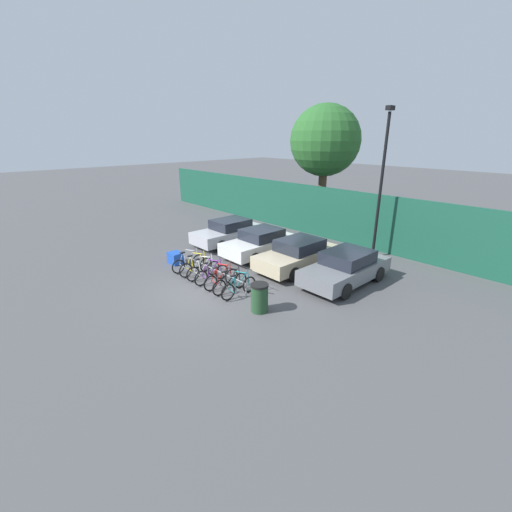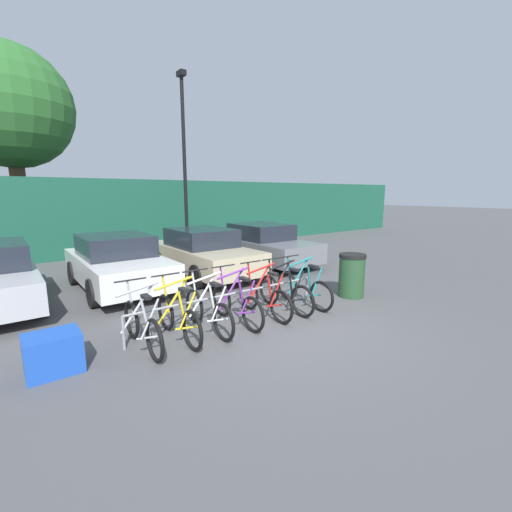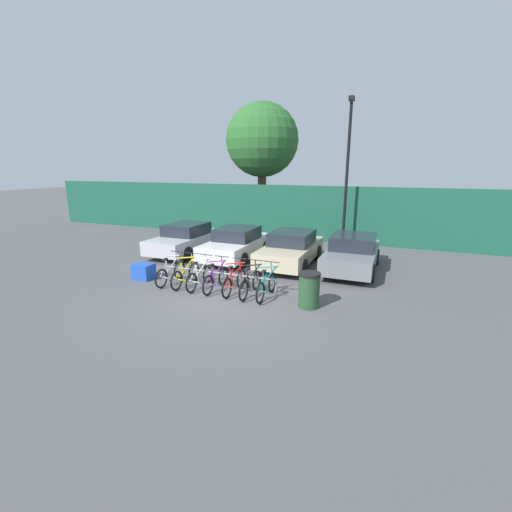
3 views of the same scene
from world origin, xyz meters
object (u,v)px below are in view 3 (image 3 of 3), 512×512
at_px(bike_rack, 218,274).
at_px(car_grey, 352,253).
at_px(bicycle_silver, 171,273).
at_px(bicycle_white, 200,277).
at_px(trash_bin, 309,290).
at_px(car_beige, 291,248).
at_px(bicycle_yellow, 186,275).
at_px(bicycle_black, 250,284).
at_px(bicycle_teal, 267,286).
at_px(cargo_crate, 144,271).
at_px(bicycle_purple, 216,279).
at_px(bicycle_red, 234,282).
at_px(car_silver, 186,239).
at_px(lamp_post, 347,168).
at_px(car_white, 237,244).
at_px(tree_behind_hoarding, 262,141).

relative_size(bike_rack, car_grey, 0.97).
relative_size(bicycle_silver, bicycle_white, 1.00).
bearing_deg(trash_bin, car_beige, 113.42).
distance_m(bike_rack, bicycle_yellow, 1.19).
distance_m(bicycle_black, bicycle_teal, 0.54).
bearing_deg(trash_bin, cargo_crate, 177.61).
bearing_deg(cargo_crate, bicycle_white, -0.98).
xyz_separation_m(bicycle_purple, cargo_crate, (-3.01, 0.04, -0.10)).
distance_m(bike_rack, bicycle_red, 0.70).
bearing_deg(car_silver, lamp_post, 31.26).
bearing_deg(lamp_post, bicycle_black, -101.69).
distance_m(bicycle_purple, trash_bin, 3.18).
distance_m(bicycle_black, car_white, 4.50).
height_order(bicycle_yellow, car_beige, car_beige).
height_order(bike_rack, trash_bin, trash_bin).
height_order(bicycle_yellow, bicycle_black, same).
bearing_deg(bicycle_red, bicycle_teal, 2.22).
height_order(car_silver, car_white, same).
bearing_deg(bicycle_white, bike_rack, 16.55).
height_order(bicycle_yellow, bicycle_white, same).
bearing_deg(cargo_crate, bicycle_yellow, -1.29).
bearing_deg(bicycle_white, tree_behind_hoarding, 103.27).
relative_size(bicycle_silver, lamp_post, 0.24).
height_order(bicycle_black, tree_behind_hoarding, tree_behind_hoarding).
xyz_separation_m(bicycle_silver, bicycle_purple, (1.79, 0.00, 0.00)).
relative_size(bicycle_teal, car_white, 0.42).
distance_m(bicycle_yellow, car_white, 3.85).
xyz_separation_m(bicycle_yellow, car_beige, (2.58, 3.87, 0.31)).
bearing_deg(car_grey, car_white, -177.47).
bearing_deg(bicycle_silver, car_beige, 49.23).
relative_size(car_silver, trash_bin, 4.09).
xyz_separation_m(bicycle_red, car_silver, (-4.43, 3.94, 0.31)).
distance_m(bicycle_white, cargo_crate, 2.41).
bearing_deg(bicycle_yellow, bike_rack, 3.98).
bearing_deg(bicycle_purple, car_white, 109.64).
relative_size(bicycle_red, lamp_post, 0.24).
bearing_deg(bike_rack, car_white, 106.31).
distance_m(bicycle_silver, tree_behind_hoarding, 11.95).
bearing_deg(bike_rack, bicycle_black, -6.84).
bearing_deg(lamp_post, car_beige, -109.88).
bearing_deg(bicycle_silver, cargo_crate, 176.81).
bearing_deg(cargo_crate, bicycle_silver, -1.93).
bearing_deg(bicycle_red, bicycle_purple, -177.78).
bearing_deg(bike_rack, lamp_post, 69.73).
distance_m(bicycle_white, bicycle_red, 1.28).
bearing_deg(car_silver, bicycle_red, -41.67).
relative_size(bicycle_white, car_beige, 0.40).
height_order(bicycle_silver, bicycle_black, same).
bearing_deg(bicycle_yellow, cargo_crate, 175.49).
bearing_deg(cargo_crate, bicycle_teal, -0.49).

